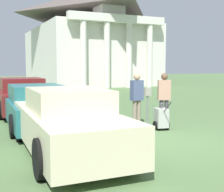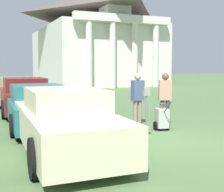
{
  "view_description": "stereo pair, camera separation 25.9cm",
  "coord_description": "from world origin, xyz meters",
  "px_view_note": "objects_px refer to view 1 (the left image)",
  "views": [
    {
      "loc": [
        -4.65,
        -6.9,
        2.02
      ],
      "look_at": [
        -0.68,
        1.8,
        1.1
      ],
      "focal_mm": 50.0,
      "sensor_mm": 36.0,
      "label": 1
    },
    {
      "loc": [
        -4.41,
        -7.0,
        2.02
      ],
      "look_at": [
        -0.68,
        1.8,
        1.1
      ],
      "focal_mm": 50.0,
      "sensor_mm": 36.0,
      "label": 2
    }
  ],
  "objects_px": {
    "parked_car_tan": "(11,91)",
    "equipment_cart": "(161,118)",
    "church": "(87,34)",
    "person_worker": "(137,96)",
    "parked_car_maroon": "(21,97)",
    "parked_car_teal": "(36,107)",
    "parking_meter": "(148,104)",
    "parked_car_cream": "(66,123)",
    "person_supervisor": "(164,95)"
  },
  "relations": [
    {
      "from": "parked_car_maroon",
      "to": "church",
      "type": "bearing_deg",
      "value": 64.12
    },
    {
      "from": "parked_car_teal",
      "to": "parking_meter",
      "type": "bearing_deg",
      "value": -54.05
    },
    {
      "from": "parked_car_cream",
      "to": "church",
      "type": "height_order",
      "value": "church"
    },
    {
      "from": "parked_car_cream",
      "to": "person_worker",
      "type": "relative_size",
      "value": 2.84
    },
    {
      "from": "parked_car_maroon",
      "to": "parked_car_tan",
      "type": "height_order",
      "value": "parked_car_maroon"
    },
    {
      "from": "parked_car_teal",
      "to": "parking_meter",
      "type": "distance_m",
      "value": 4.13
    },
    {
      "from": "parking_meter",
      "to": "church",
      "type": "bearing_deg",
      "value": 73.22
    },
    {
      "from": "parking_meter",
      "to": "church",
      "type": "height_order",
      "value": "church"
    },
    {
      "from": "person_supervisor",
      "to": "church",
      "type": "xyz_separation_m",
      "value": [
        6.43,
        25.25,
        4.71
      ]
    },
    {
      "from": "parked_car_cream",
      "to": "person_worker",
      "type": "height_order",
      "value": "person_worker"
    },
    {
      "from": "parked_car_cream",
      "to": "parked_car_teal",
      "type": "xyz_separation_m",
      "value": [
        -0.0,
        3.64,
        -0.06
      ]
    },
    {
      "from": "person_supervisor",
      "to": "church",
      "type": "bearing_deg",
      "value": -80.89
    },
    {
      "from": "equipment_cart",
      "to": "church",
      "type": "relative_size",
      "value": 0.04
    },
    {
      "from": "parked_car_tan",
      "to": "parked_car_teal",
      "type": "bearing_deg",
      "value": -88.66
    },
    {
      "from": "parked_car_cream",
      "to": "equipment_cart",
      "type": "distance_m",
      "value": 3.74
    },
    {
      "from": "person_supervisor",
      "to": "parked_car_cream",
      "type": "bearing_deg",
      "value": 49.65
    },
    {
      "from": "parked_car_maroon",
      "to": "person_worker",
      "type": "bearing_deg",
      "value": -54.32
    },
    {
      "from": "parking_meter",
      "to": "person_worker",
      "type": "xyz_separation_m",
      "value": [
        0.8,
        2.04,
        0.02
      ]
    },
    {
      "from": "church",
      "to": "parking_meter",
      "type": "bearing_deg",
      "value": -106.78
    },
    {
      "from": "parked_car_teal",
      "to": "parking_meter",
      "type": "height_order",
      "value": "parking_meter"
    },
    {
      "from": "parked_car_teal",
      "to": "equipment_cart",
      "type": "relative_size",
      "value": 5.23
    },
    {
      "from": "parked_car_maroon",
      "to": "parking_meter",
      "type": "bearing_deg",
      "value": -69.26
    },
    {
      "from": "parked_car_cream",
      "to": "parked_car_maroon",
      "type": "xyz_separation_m",
      "value": [
        -0.0,
        6.89,
        -0.01
      ]
    },
    {
      "from": "parked_car_maroon",
      "to": "person_worker",
      "type": "relative_size",
      "value": 2.78
    },
    {
      "from": "parked_car_cream",
      "to": "equipment_cart",
      "type": "relative_size",
      "value": 5.02
    },
    {
      "from": "equipment_cart",
      "to": "person_worker",
      "type": "bearing_deg",
      "value": 120.94
    },
    {
      "from": "equipment_cart",
      "to": "parked_car_maroon",
      "type": "bearing_deg",
      "value": 133.45
    },
    {
      "from": "person_supervisor",
      "to": "equipment_cart",
      "type": "xyz_separation_m",
      "value": [
        -0.55,
        -0.68,
        -0.63
      ]
    },
    {
      "from": "parked_car_cream",
      "to": "parking_meter",
      "type": "height_order",
      "value": "parked_car_cream"
    },
    {
      "from": "parked_car_tan",
      "to": "parking_meter",
      "type": "distance_m",
      "value": 10.45
    },
    {
      "from": "person_worker",
      "to": "parked_car_tan",
      "type": "bearing_deg",
      "value": -75.2
    },
    {
      "from": "person_worker",
      "to": "equipment_cart",
      "type": "xyz_separation_m",
      "value": [
        0.35,
        -0.98,
        -0.63
      ]
    },
    {
      "from": "parked_car_cream",
      "to": "parking_meter",
      "type": "xyz_separation_m",
      "value": [
        2.34,
        0.25,
        0.29
      ]
    },
    {
      "from": "parked_car_maroon",
      "to": "equipment_cart",
      "type": "xyz_separation_m",
      "value": [
        3.49,
        -5.58,
        -0.32
      ]
    },
    {
      "from": "parked_car_tan",
      "to": "equipment_cart",
      "type": "distance_m",
      "value": 9.77
    },
    {
      "from": "equipment_cart",
      "to": "person_supervisor",
      "type": "bearing_deg",
      "value": 62.3
    },
    {
      "from": "parked_car_cream",
      "to": "parked_car_tan",
      "type": "height_order",
      "value": "parked_car_cream"
    },
    {
      "from": "parked_car_cream",
      "to": "church",
      "type": "bearing_deg",
      "value": 70.32
    },
    {
      "from": "church",
      "to": "parked_car_cream",
      "type": "bearing_deg",
      "value": -111.03
    },
    {
      "from": "parking_meter",
      "to": "parked_car_tan",
      "type": "bearing_deg",
      "value": 102.92
    },
    {
      "from": "parked_car_maroon",
      "to": "parked_car_teal",
      "type": "bearing_deg",
      "value": -88.66
    },
    {
      "from": "parked_car_cream",
      "to": "person_supervisor",
      "type": "distance_m",
      "value": 4.51
    },
    {
      "from": "parking_meter",
      "to": "person_worker",
      "type": "relative_size",
      "value": 0.81
    },
    {
      "from": "parked_car_maroon",
      "to": "parking_meter",
      "type": "relative_size",
      "value": 3.41
    },
    {
      "from": "parked_car_cream",
      "to": "parked_car_tan",
      "type": "xyz_separation_m",
      "value": [
        0.0,
        10.43,
        -0.05
      ]
    },
    {
      "from": "parked_car_teal",
      "to": "church",
      "type": "height_order",
      "value": "church"
    },
    {
      "from": "person_worker",
      "to": "parked_car_maroon",
      "type": "bearing_deg",
      "value": -61.95
    },
    {
      "from": "equipment_cart",
      "to": "church",
      "type": "distance_m",
      "value": 27.38
    },
    {
      "from": "person_supervisor",
      "to": "church",
      "type": "relative_size",
      "value": 0.07
    },
    {
      "from": "parked_car_tan",
      "to": "equipment_cart",
      "type": "relative_size",
      "value": 4.96
    }
  ]
}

